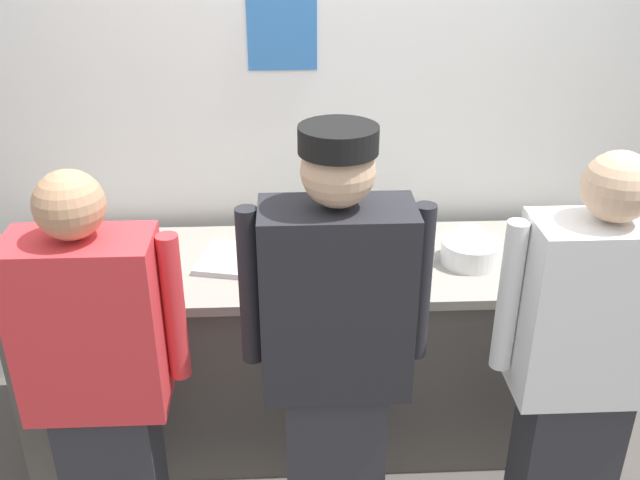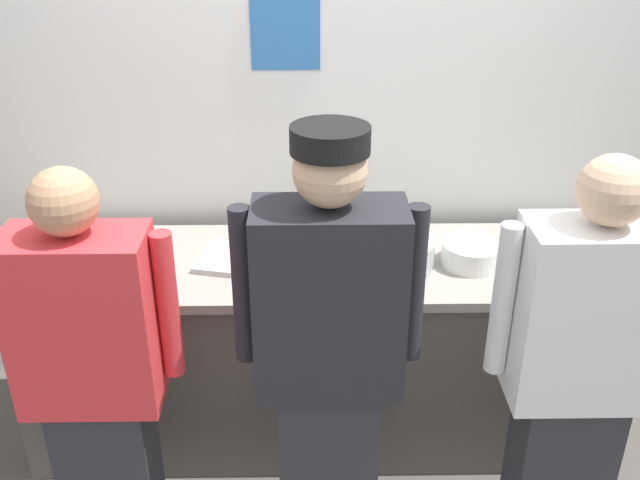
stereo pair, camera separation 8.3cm
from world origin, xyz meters
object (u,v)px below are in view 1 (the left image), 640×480
at_px(chef_far_right, 581,371).
at_px(squeeze_bottle_primary, 69,234).
at_px(chef_near_left, 100,385).
at_px(mixing_bowl_steel, 387,251).
at_px(sheet_tray, 251,261).
at_px(squeeze_bottle_spare, 292,221).
at_px(plate_stack_rear, 140,259).
at_px(squeeze_bottle_secondary, 589,237).
at_px(ramekin_red_sauce, 554,238).
at_px(plate_stack_front, 470,252).
at_px(chef_center, 335,358).
at_px(deli_cup, 320,259).
at_px(ramekin_green_sauce, 470,232).

bearing_deg(chef_far_right, squeeze_bottle_primary, 155.00).
bearing_deg(chef_near_left, mixing_bowl_steel, 33.50).
height_order(sheet_tray, squeeze_bottle_spare, squeeze_bottle_spare).
bearing_deg(squeeze_bottle_primary, sheet_tray, -10.29).
xyz_separation_m(plate_stack_rear, squeeze_bottle_secondary, (1.87, -0.02, 0.06)).
bearing_deg(mixing_bowl_steel, squeeze_bottle_secondary, 2.08).
bearing_deg(squeeze_bottle_secondary, chef_far_right, -111.93).
distance_m(sheet_tray, ramekin_red_sauce, 1.33).
height_order(plate_stack_rear, sheet_tray, plate_stack_rear).
distance_m(plate_stack_rear, ramekin_red_sauce, 1.78).
xyz_separation_m(mixing_bowl_steel, ramekin_red_sauce, (0.76, 0.16, -0.04)).
bearing_deg(sheet_tray, squeeze_bottle_primary, 169.71).
xyz_separation_m(plate_stack_front, squeeze_bottle_secondary, (0.51, 0.03, 0.04)).
relative_size(squeeze_bottle_primary, squeeze_bottle_secondary, 0.97).
xyz_separation_m(chef_center, plate_stack_front, (0.61, 0.67, 0.03)).
bearing_deg(squeeze_bottle_spare, mixing_bowl_steel, -32.88).
height_order(mixing_bowl_steel, sheet_tray, mixing_bowl_steel).
height_order(squeeze_bottle_secondary, deli_cup, squeeze_bottle_secondary).
xyz_separation_m(chef_near_left, chef_far_right, (1.58, -0.03, 0.02)).
bearing_deg(deli_cup, ramekin_red_sauce, 10.50).
bearing_deg(mixing_bowl_steel, plate_stack_front, 0.18).
relative_size(squeeze_bottle_spare, ramekin_red_sauce, 1.87).
relative_size(plate_stack_rear, mixing_bowl_steel, 0.50).
bearing_deg(chef_center, mixing_bowl_steel, 68.95).
bearing_deg(plate_stack_front, deli_cup, -177.15).
xyz_separation_m(plate_stack_front, mixing_bowl_steel, (-0.35, -0.00, 0.01)).
distance_m(chef_center, mixing_bowl_steel, 0.72).
relative_size(squeeze_bottle_secondary, deli_cup, 1.91).
relative_size(chef_center, ramekin_green_sauce, 15.93).
bearing_deg(ramekin_red_sauce, mixing_bowl_steel, -167.94).
bearing_deg(ramekin_red_sauce, squeeze_bottle_secondary, -53.86).
bearing_deg(squeeze_bottle_secondary, sheet_tray, 179.99).
xyz_separation_m(chef_far_right, deli_cup, (-0.83, 0.68, 0.08)).
height_order(squeeze_bottle_secondary, squeeze_bottle_spare, squeeze_bottle_spare).
bearing_deg(chef_near_left, deli_cup, 40.95).
bearing_deg(chef_far_right, mixing_bowl_steel, 128.04).
relative_size(chef_near_left, squeeze_bottle_primary, 8.95).
bearing_deg(chef_far_right, plate_stack_rear, 154.39).
bearing_deg(plate_stack_front, squeeze_bottle_primary, 174.22).
distance_m(chef_near_left, deli_cup, 1.00).
bearing_deg(deli_cup, chef_center, -88.15).
relative_size(chef_far_right, ramekin_red_sauce, 16.52).
bearing_deg(deli_cup, ramekin_green_sauce, 21.66).
distance_m(squeeze_bottle_secondary, ramekin_green_sauce, 0.50).
bearing_deg(chef_near_left, chef_center, 0.76).
xyz_separation_m(chef_far_right, sheet_tray, (-1.12, 0.74, 0.04)).
distance_m(plate_stack_front, mixing_bowl_steel, 0.35).
relative_size(plate_stack_front, ramekin_green_sauce, 2.30).
bearing_deg(plate_stack_rear, plate_stack_front, -1.90).
distance_m(plate_stack_front, sheet_tray, 0.91).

